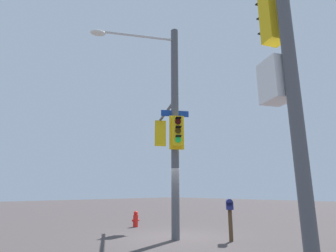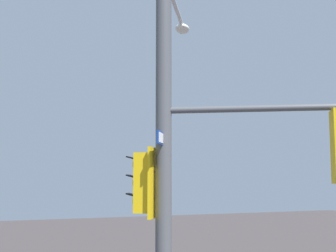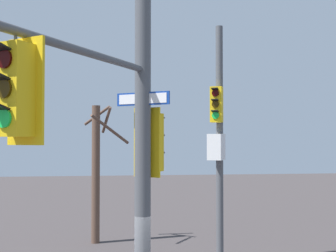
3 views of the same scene
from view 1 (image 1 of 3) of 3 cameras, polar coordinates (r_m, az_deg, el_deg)
The scene contains 5 objects.
ground_plane at distance 10.66m, azimuth 1.77°, elevation -22.75°, with size 80.00×80.00×0.00m, color #3C3636.
main_signal_pole_assembly at distance 10.86m, azimuth 0.10°, elevation 1.02°, with size 5.37×4.40×8.30m.
secondary_pole_assembly at distance 5.30m, azimuth 23.30°, elevation 12.49°, with size 0.65×0.79×7.48m.
fire_hydrant at distance 13.63m, azimuth -6.92°, elevation -19.17°, with size 0.38×0.24×0.73m.
mailbox at distance 10.03m, azimuth 13.02°, elevation -16.63°, with size 0.50×0.45×1.41m.
Camera 1 is at (-7.55, -7.33, 1.71)m, focal length 28.56 mm.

